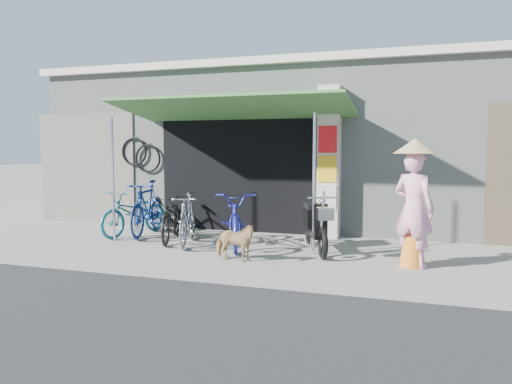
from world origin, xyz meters
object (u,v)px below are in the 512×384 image
(moped, at_px, (315,225))
(nun, at_px, (414,205))
(bike_black, at_px, (172,217))
(bike_navy, at_px, (236,219))
(bike_teal, at_px, (135,213))
(street_dog, at_px, (234,242))
(bike_silver, at_px, (187,219))
(bike_blue, at_px, (147,208))

(moped, distance_m, nun, 1.82)
(bike_black, distance_m, bike_navy, 1.40)
(bike_teal, distance_m, street_dog, 3.18)
(bike_silver, relative_size, nun, 0.82)
(bike_black, xyz_separation_m, bike_navy, (1.38, -0.19, 0.05))
(moped, bearing_deg, bike_blue, 150.32)
(bike_teal, relative_size, nun, 0.92)
(moped, relative_size, nun, 0.88)
(bike_blue, height_order, moped, bike_blue)
(bike_blue, distance_m, nun, 5.35)
(moped, bearing_deg, bike_silver, 162.44)
(bike_black, height_order, street_dog, bike_black)
(bike_teal, relative_size, bike_black, 1.01)
(bike_silver, bearing_deg, bike_teal, 142.03)
(bike_navy, relative_size, nun, 1.01)
(bike_silver, xyz_separation_m, street_dog, (1.31, -0.99, -0.17))
(bike_teal, height_order, bike_silver, bike_silver)
(bike_silver, bearing_deg, nun, -23.60)
(bike_black, height_order, nun, nun)
(bike_black, bearing_deg, nun, -27.23)
(street_dog, bearing_deg, bike_navy, 24.36)
(bike_silver, height_order, nun, nun)
(bike_navy, bearing_deg, street_dog, -92.08)
(bike_black, height_order, moped, moped)
(bike_blue, relative_size, street_dog, 2.58)
(bike_black, distance_m, nun, 4.52)
(street_dog, bearing_deg, moped, -36.90)
(bike_navy, bearing_deg, moped, -16.61)
(bike_blue, relative_size, bike_silver, 1.18)
(bike_black, distance_m, moped, 2.81)
(bike_blue, distance_m, street_dog, 3.04)
(bike_blue, xyz_separation_m, bike_navy, (2.16, -0.60, -0.05))
(bike_teal, xyz_separation_m, bike_silver, (1.46, -0.57, 0.01))
(nun, bearing_deg, bike_teal, 17.21)
(bike_blue, distance_m, bike_black, 0.89)
(bike_black, bearing_deg, bike_blue, 134.31)
(bike_black, xyz_separation_m, bike_silver, (0.45, -0.25, 0.02))
(moped, height_order, nun, nun)
(bike_silver, relative_size, street_dog, 2.19)
(bike_navy, height_order, moped, bike_navy)
(bike_navy, bearing_deg, bike_black, 150.30)
(bike_silver, relative_size, moped, 0.93)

